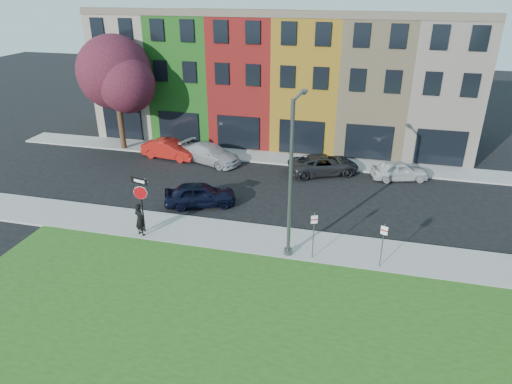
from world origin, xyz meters
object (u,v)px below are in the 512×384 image
(man, at_px, (140,219))
(sedan_near, at_px, (200,194))
(street_lamp, at_px, (292,180))
(stop_sign, at_px, (141,194))

(man, height_order, sedan_near, man)
(sedan_near, bearing_deg, street_lamp, -145.10)
(stop_sign, bearing_deg, street_lamp, 13.08)
(street_lamp, bearing_deg, man, -174.62)
(man, bearing_deg, street_lamp, -156.51)
(street_lamp, bearing_deg, sedan_near, 150.54)
(stop_sign, xyz_separation_m, sedan_near, (1.74, 3.89, -1.61))
(stop_sign, distance_m, man, 1.36)
(street_lamp, bearing_deg, stop_sign, -177.20)
(stop_sign, relative_size, street_lamp, 0.40)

